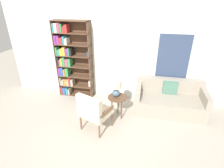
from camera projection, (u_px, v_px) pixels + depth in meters
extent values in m
plane|color=#B2A899|center=(96.00, 143.00, 3.61)|extent=(14.00, 14.00, 0.00)
cube|color=silver|center=(115.00, 53.00, 4.80)|extent=(6.40, 0.06, 2.70)
cube|color=#334260|center=(173.00, 57.00, 4.49)|extent=(0.80, 0.02, 1.16)
cube|color=brown|center=(58.00, 60.00, 5.05)|extent=(0.02, 0.30, 2.19)
cube|color=brown|center=(91.00, 62.00, 4.87)|extent=(0.02, 0.30, 2.19)
cube|color=brown|center=(70.00, 20.00, 4.48)|extent=(1.01, 0.30, 0.02)
cube|color=brown|center=(77.00, 94.00, 5.44)|extent=(1.01, 0.30, 0.02)
cube|color=brown|center=(76.00, 59.00, 5.09)|extent=(1.01, 0.01, 2.19)
cube|color=brown|center=(77.00, 85.00, 5.30)|extent=(1.01, 0.30, 0.02)
cube|color=red|center=(63.00, 89.00, 5.44)|extent=(0.04, 0.22, 0.24)
cube|color=#2D56A8|center=(65.00, 90.00, 5.43)|extent=(0.09, 0.21, 0.21)
cube|color=teal|center=(68.00, 90.00, 5.40)|extent=(0.05, 0.19, 0.22)
cube|color=gray|center=(70.00, 91.00, 5.42)|extent=(0.06, 0.24, 0.18)
cube|color=brown|center=(76.00, 76.00, 5.17)|extent=(1.01, 0.30, 0.02)
cube|color=gray|center=(62.00, 80.00, 5.30)|extent=(0.04, 0.22, 0.23)
cube|color=gray|center=(64.00, 82.00, 5.29)|extent=(0.07, 0.19, 0.18)
cube|color=orange|center=(66.00, 82.00, 5.27)|extent=(0.08, 0.18, 0.19)
cube|color=gray|center=(69.00, 82.00, 5.27)|extent=(0.06, 0.21, 0.19)
cube|color=red|center=(71.00, 81.00, 5.26)|extent=(0.04, 0.24, 0.25)
cube|color=gray|center=(73.00, 82.00, 5.24)|extent=(0.08, 0.21, 0.21)
cylinder|color=white|center=(90.00, 84.00, 5.18)|extent=(0.08, 0.08, 0.17)
cube|color=brown|center=(75.00, 66.00, 5.03)|extent=(1.01, 0.30, 0.02)
cube|color=#7A338C|center=(61.00, 71.00, 5.17)|extent=(0.06, 0.22, 0.24)
cube|color=#2D56A8|center=(63.00, 71.00, 5.13)|extent=(0.08, 0.17, 0.25)
cube|color=orange|center=(65.00, 72.00, 5.15)|extent=(0.05, 0.24, 0.20)
cube|color=#338C4C|center=(68.00, 71.00, 5.13)|extent=(0.09, 0.24, 0.23)
cube|color=brown|center=(74.00, 55.00, 4.89)|extent=(1.01, 0.30, 0.02)
cube|color=black|center=(59.00, 61.00, 5.00)|extent=(0.06, 0.17, 0.24)
cube|color=#B24C6B|center=(61.00, 62.00, 5.03)|extent=(0.04, 0.23, 0.17)
cube|color=gold|center=(63.00, 61.00, 5.01)|extent=(0.04, 0.21, 0.22)
cube|color=#338C4C|center=(65.00, 61.00, 5.00)|extent=(0.07, 0.23, 0.25)
cube|color=#B24C6B|center=(68.00, 62.00, 5.00)|extent=(0.08, 0.25, 0.21)
cube|color=#338C4C|center=(70.00, 62.00, 4.97)|extent=(0.07, 0.21, 0.22)
cube|color=brown|center=(73.00, 44.00, 4.76)|extent=(1.01, 0.30, 0.02)
cube|color=#338C4C|center=(58.00, 51.00, 4.89)|extent=(0.05, 0.21, 0.22)
cube|color=teal|center=(60.00, 52.00, 4.90)|extent=(0.05, 0.23, 0.16)
cube|color=gold|center=(62.00, 52.00, 4.87)|extent=(0.08, 0.19, 0.18)
cube|color=gold|center=(65.00, 51.00, 4.86)|extent=(0.07, 0.24, 0.23)
cube|color=#7A338C|center=(68.00, 52.00, 4.85)|extent=(0.07, 0.24, 0.20)
cube|color=#338C4C|center=(70.00, 52.00, 4.83)|extent=(0.04, 0.21, 0.21)
cube|color=black|center=(71.00, 52.00, 4.81)|extent=(0.04, 0.17, 0.18)
cylinder|color=#334C6B|center=(88.00, 54.00, 4.78)|extent=(0.08, 0.08, 0.12)
cube|color=brown|center=(71.00, 33.00, 4.62)|extent=(1.01, 0.30, 0.02)
cube|color=#7A338C|center=(56.00, 39.00, 4.74)|extent=(0.06, 0.19, 0.23)
cube|color=#7A338C|center=(59.00, 40.00, 4.73)|extent=(0.07, 0.19, 0.23)
cube|color=red|center=(62.00, 41.00, 4.72)|extent=(0.09, 0.18, 0.18)
cube|color=teal|center=(65.00, 40.00, 4.71)|extent=(0.05, 0.21, 0.22)
cube|color=silver|center=(67.00, 41.00, 4.73)|extent=(0.06, 0.25, 0.16)
cube|color=teal|center=(54.00, 28.00, 4.61)|extent=(0.04, 0.21, 0.23)
cube|color=silver|center=(56.00, 28.00, 4.59)|extent=(0.08, 0.19, 0.24)
cube|color=#B24C6B|center=(59.00, 27.00, 4.57)|extent=(0.06, 0.19, 0.25)
cube|color=#338C4C|center=(62.00, 28.00, 4.57)|extent=(0.05, 0.20, 0.22)
cube|color=red|center=(65.00, 29.00, 4.57)|extent=(0.06, 0.21, 0.17)
cube|color=red|center=(67.00, 28.00, 4.55)|extent=(0.07, 0.20, 0.21)
cylinder|color=brown|center=(112.00, 119.00, 4.03)|extent=(0.04, 0.04, 0.37)
cylinder|color=brown|center=(94.00, 112.00, 4.28)|extent=(0.04, 0.04, 0.37)
cylinder|color=brown|center=(99.00, 131.00, 3.67)|extent=(0.04, 0.04, 0.37)
cylinder|color=brown|center=(81.00, 122.00, 3.92)|extent=(0.04, 0.04, 0.37)
cube|color=beige|center=(96.00, 113.00, 3.88)|extent=(0.77, 0.74, 0.08)
cube|color=beige|center=(89.00, 107.00, 3.58)|extent=(0.60, 0.31, 0.47)
cube|color=brown|center=(106.00, 111.00, 3.67)|extent=(0.23, 0.49, 0.04)
cube|color=brown|center=(86.00, 103.00, 3.95)|extent=(0.23, 0.49, 0.04)
cube|color=#9E9384|center=(169.00, 104.00, 4.55)|extent=(1.72, 0.90, 0.42)
cube|color=#9E9384|center=(170.00, 85.00, 4.69)|extent=(1.72, 0.20, 0.36)
cube|color=#9E9384|center=(139.00, 90.00, 4.55)|extent=(0.12, 0.90, 0.26)
cube|color=#9E9384|center=(204.00, 96.00, 4.26)|extent=(0.12, 0.90, 0.26)
cube|color=#4C7A66|center=(170.00, 88.00, 4.56)|extent=(0.36, 0.12, 0.34)
cylinder|color=brown|center=(117.00, 97.00, 4.18)|extent=(0.46, 0.46, 0.02)
cylinder|color=brown|center=(118.00, 104.00, 4.43)|extent=(0.03, 0.03, 0.55)
cylinder|color=brown|center=(112.00, 108.00, 4.27)|extent=(0.03, 0.03, 0.55)
cylinder|color=brown|center=(121.00, 109.00, 4.23)|extent=(0.03, 0.03, 0.55)
ellipsoid|color=slate|center=(116.00, 93.00, 4.17)|extent=(0.19, 0.19, 0.18)
cylinder|color=tan|center=(116.00, 89.00, 4.11)|extent=(0.02, 0.02, 0.06)
cylinder|color=beige|center=(116.00, 84.00, 4.06)|extent=(0.25, 0.25, 0.20)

